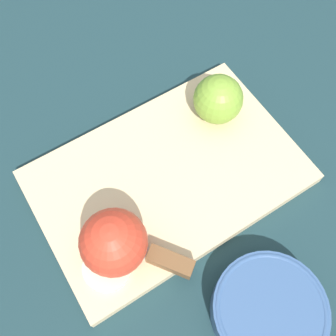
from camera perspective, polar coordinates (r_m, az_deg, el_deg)
ground_plane at (r=0.62m, az=-0.00°, el=-1.74°), size 4.00×4.00×0.00m
cutting_board at (r=0.61m, az=-0.00°, el=-1.30°), size 0.43×0.32×0.02m
apple_half_left at (r=0.62m, az=7.30°, el=9.85°), size 0.08×0.08×0.08m
apple_half_right at (r=0.52m, az=-7.88°, el=-10.62°), size 0.09×0.09×0.09m
knife at (r=0.54m, az=-0.41°, el=-13.14°), size 0.08×0.14×0.02m
apple_slice at (r=0.55m, az=-8.80°, el=-14.00°), size 0.07×0.07×0.01m
bowl at (r=0.56m, az=14.39°, el=-19.40°), size 0.15×0.15×0.04m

